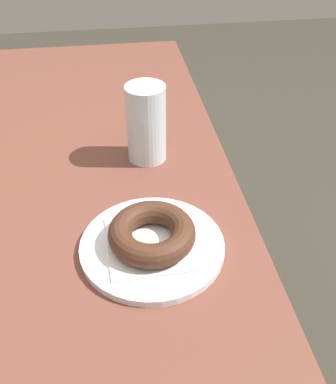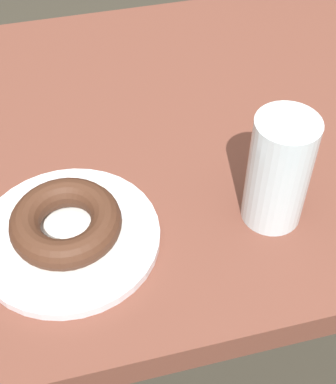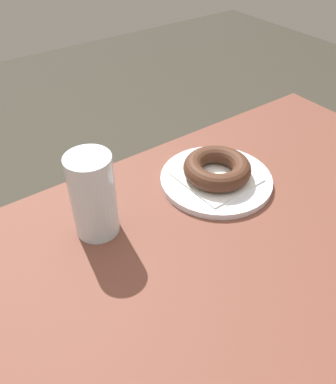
% 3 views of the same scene
% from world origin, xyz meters
% --- Properties ---
extents(ground_plane, '(6.00, 6.00, 0.00)m').
position_xyz_m(ground_plane, '(0.00, 0.00, 0.00)').
color(ground_plane, '#38352A').
extents(table, '(1.15, 0.60, 0.77)m').
position_xyz_m(table, '(0.00, 0.00, 0.65)').
color(table, brown).
rests_on(table, ground_plane).
extents(plate_chocolate_ring, '(0.19, 0.19, 0.01)m').
position_xyz_m(plate_chocolate_ring, '(-0.19, -0.15, 0.77)').
color(plate_chocolate_ring, white).
rests_on(plate_chocolate_ring, table).
extents(napkin_chocolate_ring, '(0.12, 0.12, 0.00)m').
position_xyz_m(napkin_chocolate_ring, '(-0.19, -0.15, 0.78)').
color(napkin_chocolate_ring, white).
rests_on(napkin_chocolate_ring, plate_chocolate_ring).
extents(donut_chocolate_ring, '(0.12, 0.12, 0.03)m').
position_xyz_m(donut_chocolate_ring, '(-0.19, -0.15, 0.80)').
color(donut_chocolate_ring, '#46281A').
rests_on(donut_chocolate_ring, napkin_chocolate_ring).
extents(water_glass, '(0.07, 0.07, 0.13)m').
position_xyz_m(water_glass, '(0.03, -0.17, 0.83)').
color(water_glass, silver).
rests_on(water_glass, table).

